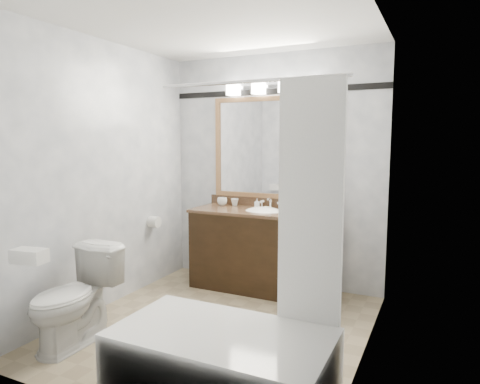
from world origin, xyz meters
name	(u,v)px	position (x,y,z in m)	size (l,w,h in m)	color
room	(217,181)	(0.00, 0.00, 1.25)	(2.42, 2.62, 2.52)	tan
vanity	(263,249)	(0.00, 1.02, 0.44)	(1.53, 0.58, 0.97)	black
mirror	(273,148)	(0.00, 1.28, 1.50)	(1.40, 0.04, 1.10)	#AF7D4F
vanity_light_bar	(272,87)	(0.00, 1.23, 2.13)	(1.02, 0.14, 0.12)	silver
accent_stripe	(274,91)	(0.00, 1.29, 2.10)	(2.40, 0.01, 0.06)	black
bathtub	(227,357)	(0.55, -0.90, 0.28)	(1.30, 0.75, 1.96)	white
tp_roll	(154,222)	(-1.14, 0.66, 0.70)	(0.12, 0.12, 0.11)	white
toilet	(74,298)	(-0.85, -0.75, 0.37)	(0.42, 0.73, 0.75)	white
tissue_box	(29,256)	(-0.85, -1.12, 0.80)	(0.23, 0.13, 0.09)	white
coffee_maker	(323,198)	(0.63, 0.99, 1.03)	(0.18, 0.22, 0.34)	black
cup_left	(222,201)	(-0.57, 1.16, 0.89)	(0.11, 0.11, 0.09)	white
cup_right	(235,202)	(-0.43, 1.20, 0.89)	(0.09, 0.09, 0.08)	white
soap_bottle_a	(257,203)	(-0.13, 1.15, 0.90)	(0.05, 0.05, 0.10)	white
soap_bar	(267,208)	(-0.01, 1.13, 0.86)	(0.08, 0.05, 0.02)	#EBEBC2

